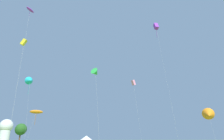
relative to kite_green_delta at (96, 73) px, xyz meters
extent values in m
cone|color=green|center=(0.00, 0.00, 0.01)|extent=(2.12, 2.19, 1.79)
cylinder|color=#B2B2B7|center=(0.52, -0.43, -6.62)|extent=(1.06, 0.88, 13.27)
cone|color=orange|center=(25.84, 8.97, -6.45)|extent=(3.83, 3.95, 3.30)
cylinder|color=#B2B2B7|center=(25.99, 8.61, -9.85)|extent=(0.32, 0.74, 6.80)
cone|color=#1EB7CC|center=(-17.21, 14.70, 2.54)|extent=(2.91, 2.91, 2.33)
cylinder|color=teal|center=(-17.21, 14.70, 0.48)|extent=(0.06, 0.06, 3.04)
cylinder|color=#B2B2B7|center=(-16.53, 14.14, -5.36)|extent=(1.37, 1.14, 15.80)
cube|color=pink|center=(9.88, 15.00, 2.61)|extent=(1.39, 1.27, 1.58)
cylinder|color=#B2B2B7|center=(10.60, 14.69, -5.32)|extent=(1.45, 0.64, 15.87)
ellipsoid|color=orange|center=(-18.11, 25.85, -3.98)|extent=(4.05, 2.36, 1.46)
cylinder|color=#A75C11|center=(-18.11, 25.85, -6.25)|extent=(0.09, 0.09, 3.08)
cylinder|color=#B2B2B7|center=(-18.75, 25.00, -8.62)|extent=(1.30, 1.72, 9.28)
cube|color=yellow|center=(-23.08, 20.45, 16.60)|extent=(1.86, 1.13, 2.26)
cylinder|color=#B2B2B7|center=(-22.48, 19.69, 1.67)|extent=(1.22, 1.55, 29.86)
cube|color=purple|center=(16.24, 11.21, 18.12)|extent=(1.13, 1.79, 2.21)
cylinder|color=#63238B|center=(16.24, 11.21, 16.06)|extent=(0.07, 0.07, 3.03)
cylinder|color=#B2B2B7|center=(17.34, 10.33, 2.43)|extent=(2.22, 1.78, 31.38)
ellipsoid|color=purple|center=(-14.49, 1.39, 14.49)|extent=(1.53, 2.23, 0.63)
cylinder|color=#63238B|center=(-14.49, 1.39, 13.41)|extent=(0.05, 0.05, 1.37)
cylinder|color=#B2B2B7|center=(-14.19, 0.91, 0.62)|extent=(0.62, 0.97, 27.75)
cone|color=white|center=(-3.04, 30.94, -11.39)|extent=(3.93, 3.93, 1.37)
cylinder|color=white|center=(-45.18, 67.68, -10.26)|extent=(4.80, 4.80, 6.00)
sphere|color=white|center=(-45.18, 67.68, -5.66)|extent=(6.40, 6.40, 6.40)
cylinder|color=brown|center=(-26.38, 37.73, -11.59)|extent=(0.44, 0.44, 3.33)
sphere|color=#23561E|center=(-26.38, 37.73, -8.54)|extent=(3.95, 3.95, 3.95)
camera|label=1|loc=(0.78, -33.32, -11.49)|focal=30.19mm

